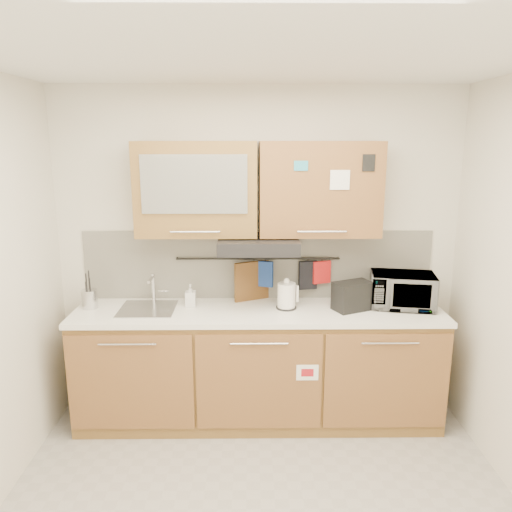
{
  "coord_description": "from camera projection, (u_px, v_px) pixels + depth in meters",
  "views": [
    {
      "loc": [
        -0.06,
        -2.43,
        2.2
      ],
      "look_at": [
        -0.02,
        1.05,
        1.38
      ],
      "focal_mm": 35.0,
      "sensor_mm": 36.0,
      "label": 1
    }
  ],
  "objects": [
    {
      "name": "ceiling",
      "position": [
        263.0,
        48.0,
        2.27
      ],
      "size": [
        3.2,
        3.2,
        0.0
      ],
      "primitive_type": "plane",
      "rotation": [
        3.14,
        0.0,
        0.0
      ],
      "color": "white",
      "rests_on": "wall_back"
    },
    {
      "name": "wall_back",
      "position": [
        258.0,
        252.0,
        4.03
      ],
      "size": [
        3.2,
        0.0,
        3.2
      ],
      "primitive_type": "plane",
      "rotation": [
        1.57,
        0.0,
        0.0
      ],
      "color": "silver",
      "rests_on": "ground"
    },
    {
      "name": "base_cabinet",
      "position": [
        258.0,
        371.0,
        3.94
      ],
      "size": [
        2.8,
        0.64,
        0.88
      ],
      "color": "olive",
      "rests_on": "floor"
    },
    {
      "name": "countertop",
      "position": [
        258.0,
        312.0,
        3.82
      ],
      "size": [
        2.82,
        0.62,
        0.04
      ],
      "primitive_type": "cube",
      "color": "white",
      "rests_on": "base_cabinet"
    },
    {
      "name": "backsplash",
      "position": [
        258.0,
        265.0,
        4.04
      ],
      "size": [
        2.8,
        0.02,
        0.56
      ],
      "primitive_type": "cube",
      "color": "silver",
      "rests_on": "countertop"
    },
    {
      "name": "upper_cabinets",
      "position": [
        258.0,
        189.0,
        3.74
      ],
      "size": [
        1.82,
        0.37,
        0.7
      ],
      "color": "olive",
      "rests_on": "wall_back"
    },
    {
      "name": "range_hood",
      "position": [
        258.0,
        244.0,
        3.76
      ],
      "size": [
        0.6,
        0.46,
        0.1
      ],
      "primitive_type": "cube",
      "color": "black",
      "rests_on": "upper_cabinets"
    },
    {
      "name": "sink",
      "position": [
        148.0,
        309.0,
        3.83
      ],
      "size": [
        0.42,
        0.4,
        0.26
      ],
      "color": "silver",
      "rests_on": "countertop"
    },
    {
      "name": "utensil_rail",
      "position": [
        258.0,
        259.0,
        3.99
      ],
      "size": [
        1.3,
        0.02,
        0.02
      ],
      "primitive_type": "cylinder",
      "rotation": [
        0.0,
        1.57,
        0.0
      ],
      "color": "black",
      "rests_on": "backsplash"
    },
    {
      "name": "utensil_crock",
      "position": [
        90.0,
        299.0,
        3.84
      ],
      "size": [
        0.15,
        0.15,
        0.29
      ],
      "rotation": [
        0.0,
        0.0,
        0.38
      ],
      "color": "silver",
      "rests_on": "countertop"
    },
    {
      "name": "kettle",
      "position": [
        287.0,
        296.0,
        3.83
      ],
      "size": [
        0.18,
        0.17,
        0.24
      ],
      "rotation": [
        0.0,
        0.0,
        0.32
      ],
      "color": "white",
      "rests_on": "countertop"
    },
    {
      "name": "toaster",
      "position": [
        353.0,
        296.0,
        3.8
      ],
      "size": [
        0.33,
        0.28,
        0.22
      ],
      "rotation": [
        0.0,
        0.0,
        0.43
      ],
      "color": "black",
      "rests_on": "countertop"
    },
    {
      "name": "microwave",
      "position": [
        402.0,
        290.0,
        3.86
      ],
      "size": [
        0.52,
        0.4,
        0.26
      ],
      "primitive_type": "imported",
      "rotation": [
        0.0,
        0.0,
        -0.17
      ],
      "color": "#999999",
      "rests_on": "countertop"
    },
    {
      "name": "soap_bottle",
      "position": [
        190.0,
        295.0,
        3.88
      ],
      "size": [
        0.08,
        0.08,
        0.17
      ],
      "primitive_type": "imported",
      "rotation": [
        0.0,
        0.0,
        0.03
      ],
      "color": "#999999",
      "rests_on": "countertop"
    },
    {
      "name": "cutting_board",
      "position": [
        254.0,
        286.0,
        4.03
      ],
      "size": [
        0.31,
        0.16,
        0.41
      ],
      "primitive_type": "cube",
      "rotation": [
        0.0,
        0.0,
        0.44
      ],
      "color": "brown",
      "rests_on": "utensil_rail"
    },
    {
      "name": "oven_mitt",
      "position": [
        265.0,
        274.0,
        4.01
      ],
      "size": [
        0.13,
        0.07,
        0.21
      ],
      "primitive_type": "cube",
      "rotation": [
        0.0,
        0.0,
        -0.33
      ],
      "color": "navy",
      "rests_on": "utensil_rail"
    },
    {
      "name": "dark_pouch",
      "position": [
        308.0,
        275.0,
        4.01
      ],
      "size": [
        0.15,
        0.07,
        0.23
      ],
      "primitive_type": "cube",
      "rotation": [
        0.0,
        0.0,
        0.19
      ],
      "color": "black",
      "rests_on": "utensil_rail"
    },
    {
      "name": "pot_holder",
      "position": [
        322.0,
        272.0,
        4.01
      ],
      "size": [
        0.15,
        0.07,
        0.18
      ],
      "primitive_type": "cube",
      "rotation": [
        0.0,
        0.0,
        0.32
      ],
      "color": "red",
      "rests_on": "utensil_rail"
    }
  ]
}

